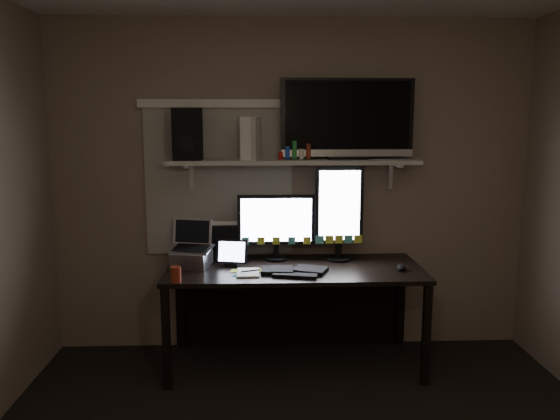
{
  "coord_description": "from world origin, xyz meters",
  "views": [
    {
      "loc": [
        -0.24,
        -2.31,
        1.77
      ],
      "look_at": [
        -0.11,
        1.25,
        1.17
      ],
      "focal_mm": 35.0,
      "sensor_mm": 36.0,
      "label": 1
    }
  ],
  "objects_px": {
    "desk": "(293,286)",
    "tv": "(347,119)",
    "keyboard": "(294,270)",
    "game_console": "(251,138)",
    "monitor_portrait": "(339,213)",
    "laptop": "(191,245)",
    "cup": "(176,274)",
    "tablet": "(232,253)",
    "speaker": "(188,134)",
    "monitor_landscape": "(276,227)",
    "mouse": "(401,267)"
  },
  "relations": [
    {
      "from": "laptop",
      "to": "tv",
      "type": "bearing_deg",
      "value": 21.97
    },
    {
      "from": "monitor_landscape",
      "to": "tablet",
      "type": "relative_size",
      "value": 2.54
    },
    {
      "from": "keyboard",
      "to": "monitor_portrait",
      "type": "bearing_deg",
      "value": 54.83
    },
    {
      "from": "keyboard",
      "to": "mouse",
      "type": "relative_size",
      "value": 4.45
    },
    {
      "from": "cup",
      "to": "keyboard",
      "type": "bearing_deg",
      "value": 14.59
    },
    {
      "from": "tablet",
      "to": "speaker",
      "type": "distance_m",
      "value": 0.9
    },
    {
      "from": "tablet",
      "to": "speaker",
      "type": "xyz_separation_m",
      "value": [
        -0.31,
        0.14,
        0.83
      ]
    },
    {
      "from": "game_console",
      "to": "keyboard",
      "type": "bearing_deg",
      "value": -33.39
    },
    {
      "from": "mouse",
      "to": "tablet",
      "type": "bearing_deg",
      "value": -177.25
    },
    {
      "from": "desk",
      "to": "tablet",
      "type": "relative_size",
      "value": 8.02
    },
    {
      "from": "keyboard",
      "to": "desk",
      "type": "bearing_deg",
      "value": 99.29
    },
    {
      "from": "laptop",
      "to": "mouse",
      "type": "bearing_deg",
      "value": 7.45
    },
    {
      "from": "desk",
      "to": "tv",
      "type": "xyz_separation_m",
      "value": [
        0.39,
        0.1,
        1.21
      ]
    },
    {
      "from": "monitor_portrait",
      "to": "desk",
      "type": "bearing_deg",
      "value": -169.26
    },
    {
      "from": "game_console",
      "to": "speaker",
      "type": "distance_m",
      "value": 0.45
    },
    {
      "from": "desk",
      "to": "tv",
      "type": "distance_m",
      "value": 1.28
    },
    {
      "from": "cup",
      "to": "tv",
      "type": "height_order",
      "value": "tv"
    },
    {
      "from": "cup",
      "to": "tv",
      "type": "relative_size",
      "value": 0.11
    },
    {
      "from": "monitor_landscape",
      "to": "speaker",
      "type": "distance_m",
      "value": 0.93
    },
    {
      "from": "monitor_portrait",
      "to": "mouse",
      "type": "relative_size",
      "value": 6.96
    },
    {
      "from": "monitor_portrait",
      "to": "keyboard",
      "type": "height_order",
      "value": "monitor_portrait"
    },
    {
      "from": "mouse",
      "to": "tv",
      "type": "xyz_separation_m",
      "value": [
        -0.35,
        0.32,
        1.02
      ]
    },
    {
      "from": "monitor_landscape",
      "to": "game_console",
      "type": "relative_size",
      "value": 1.89
    },
    {
      "from": "laptop",
      "to": "tablet",
      "type": "bearing_deg",
      "value": 13.45
    },
    {
      "from": "monitor_portrait",
      "to": "keyboard",
      "type": "distance_m",
      "value": 0.59
    },
    {
      "from": "desk",
      "to": "game_console",
      "type": "bearing_deg",
      "value": 162.2
    },
    {
      "from": "monitor_landscape",
      "to": "speaker",
      "type": "relative_size",
      "value": 1.56
    },
    {
      "from": "mouse",
      "to": "speaker",
      "type": "height_order",
      "value": "speaker"
    },
    {
      "from": "desk",
      "to": "keyboard",
      "type": "height_order",
      "value": "keyboard"
    },
    {
      "from": "keyboard",
      "to": "speaker",
      "type": "relative_size",
      "value": 1.25
    },
    {
      "from": "monitor_landscape",
      "to": "game_console",
      "type": "xyz_separation_m",
      "value": [
        -0.18,
        0.0,
        0.65
      ]
    },
    {
      "from": "monitor_portrait",
      "to": "tv",
      "type": "bearing_deg",
      "value": 20.7
    },
    {
      "from": "cup",
      "to": "game_console",
      "type": "bearing_deg",
      "value": 48.68
    },
    {
      "from": "desk",
      "to": "monitor_portrait",
      "type": "relative_size",
      "value": 2.53
    },
    {
      "from": "desk",
      "to": "mouse",
      "type": "height_order",
      "value": "mouse"
    },
    {
      "from": "keyboard",
      "to": "speaker",
      "type": "distance_m",
      "value": 1.22
    },
    {
      "from": "game_console",
      "to": "speaker",
      "type": "bearing_deg",
      "value": -158.81
    },
    {
      "from": "laptop",
      "to": "keyboard",
      "type": "bearing_deg",
      "value": -0.06
    },
    {
      "from": "tv",
      "to": "speaker",
      "type": "height_order",
      "value": "tv"
    },
    {
      "from": "mouse",
      "to": "speaker",
      "type": "distance_m",
      "value": 1.77
    },
    {
      "from": "laptop",
      "to": "desk",
      "type": "bearing_deg",
      "value": 19.49
    },
    {
      "from": "mouse",
      "to": "game_console",
      "type": "bearing_deg",
      "value": 172.42
    },
    {
      "from": "tablet",
      "to": "tv",
      "type": "distance_m",
      "value": 1.27
    },
    {
      "from": "laptop",
      "to": "game_console",
      "type": "bearing_deg",
      "value": 36.08
    },
    {
      "from": "desk",
      "to": "game_console",
      "type": "distance_m",
      "value": 1.12
    },
    {
      "from": "game_console",
      "to": "laptop",
      "type": "bearing_deg",
      "value": -140.05
    },
    {
      "from": "keyboard",
      "to": "cup",
      "type": "height_order",
      "value": "cup"
    },
    {
      "from": "monitor_landscape",
      "to": "cup",
      "type": "relative_size",
      "value": 5.54
    },
    {
      "from": "mouse",
      "to": "laptop",
      "type": "bearing_deg",
      "value": -175.82
    },
    {
      "from": "monitor_portrait",
      "to": "tv",
      "type": "xyz_separation_m",
      "value": [
        0.05,
        0.02,
        0.68
      ]
    }
  ]
}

